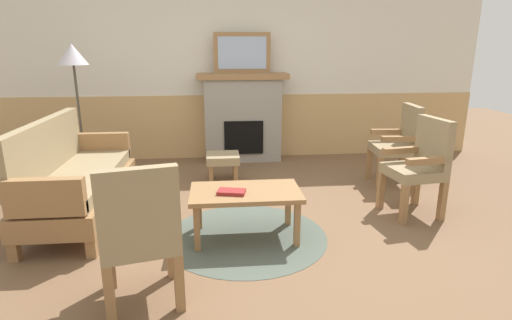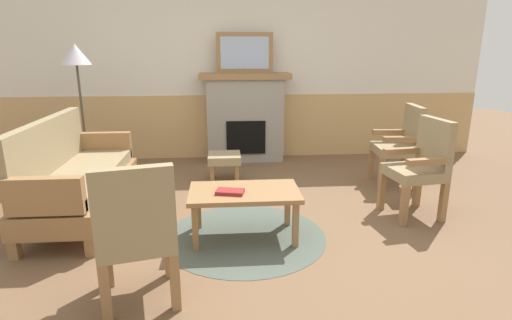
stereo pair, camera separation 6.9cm
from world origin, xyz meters
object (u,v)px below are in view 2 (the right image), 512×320
object	(u,v)px
armchair_front_left	(136,229)
couch	(77,178)
book_on_table	(230,192)
floor_lamp_by_couch	(76,63)
coffee_table	(244,196)
fireplace	(245,117)
armchair_by_window_left	(402,142)
framed_picture	(245,53)
footstool	(224,160)
armchair_near_fireplace	(421,163)

from	to	relation	value
armchair_front_left	couch	bearing A→B (deg)	120.11
armchair_front_left	book_on_table	bearing A→B (deg)	54.75
armchair_front_left	floor_lamp_by_couch	bearing A→B (deg)	112.93
book_on_table	floor_lamp_by_couch	size ratio (longest dim) A/B	0.14
book_on_table	coffee_table	bearing A→B (deg)	28.02
couch	coffee_table	world-z (taller)	couch
fireplace	armchair_by_window_left	world-z (taller)	fireplace
framed_picture	couch	size ratio (longest dim) A/B	0.44
book_on_table	armchair_front_left	bearing A→B (deg)	-125.25
fireplace	footstool	distance (m)	1.13
framed_picture	armchair_near_fireplace	xyz separation A→B (m)	(1.62, -2.21, -1.02)
footstool	armchair_by_window_left	size ratio (longest dim) A/B	0.41
fireplace	coffee_table	xyz separation A→B (m)	(-0.15, -2.57, -0.27)
armchair_by_window_left	armchair_front_left	bearing A→B (deg)	-140.78
armchair_near_fireplace	framed_picture	bearing A→B (deg)	126.16
book_on_table	armchair_front_left	xyz separation A→B (m)	(-0.61, -0.86, 0.08)
couch	fireplace	bearing A→B (deg)	48.25
fireplace	floor_lamp_by_couch	size ratio (longest dim) A/B	0.77
framed_picture	armchair_front_left	bearing A→B (deg)	-104.14
coffee_table	armchair_by_window_left	size ratio (longest dim) A/B	0.98
couch	armchair_by_window_left	distance (m)	3.65
book_on_table	armchair_front_left	distance (m)	1.06
armchair_near_fireplace	armchair_front_left	distance (m)	2.81
fireplace	book_on_table	distance (m)	2.66
fireplace	floor_lamp_by_couch	world-z (taller)	floor_lamp_by_couch
fireplace	armchair_near_fireplace	xyz separation A→B (m)	(1.62, -2.21, -0.11)
armchair_near_fireplace	floor_lamp_by_couch	world-z (taller)	floor_lamp_by_couch
footstool	floor_lamp_by_couch	size ratio (longest dim) A/B	0.24
couch	book_on_table	distance (m)	1.63
footstool	armchair_near_fireplace	world-z (taller)	armchair_near_fireplace
couch	book_on_table	xyz separation A→B (m)	(1.49, -0.66, 0.06)
armchair_by_window_left	book_on_table	bearing A→B (deg)	-147.32
coffee_table	book_on_table	bearing A→B (deg)	-151.98
couch	coffee_table	size ratio (longest dim) A/B	1.88
armchair_front_left	floor_lamp_by_couch	size ratio (longest dim) A/B	0.58
fireplace	armchair_near_fireplace	bearing A→B (deg)	-53.84
coffee_table	fireplace	bearing A→B (deg)	86.69
fireplace	floor_lamp_by_couch	distance (m)	2.34
footstool	armchair_near_fireplace	distance (m)	2.29
fireplace	book_on_table	xyz separation A→B (m)	(-0.27, -2.64, -0.20)
footstool	armchair_by_window_left	xyz separation A→B (m)	(2.13, -0.28, 0.25)
coffee_table	book_on_table	world-z (taller)	book_on_table
coffee_table	armchair_front_left	world-z (taller)	armchair_front_left
floor_lamp_by_couch	couch	bearing A→B (deg)	-75.92
fireplace	couch	size ratio (longest dim) A/B	0.72
book_on_table	footstool	xyz separation A→B (m)	(-0.04, 1.62, -0.17)
coffee_table	floor_lamp_by_couch	world-z (taller)	floor_lamp_by_couch
armchair_near_fireplace	armchair_by_window_left	bearing A→B (deg)	77.84
coffee_table	footstool	world-z (taller)	coffee_table
fireplace	footstool	bearing A→B (deg)	-107.29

